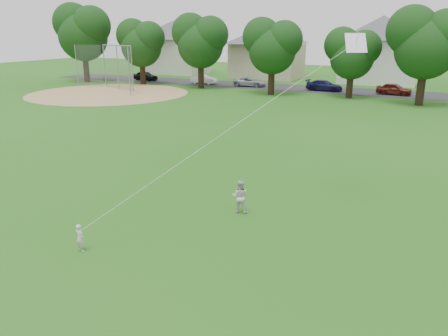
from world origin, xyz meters
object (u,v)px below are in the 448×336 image
at_px(toddler, 80,238).
at_px(kite, 228,130).
at_px(older_boy, 240,196).
at_px(baseball_backstop, 114,68).

bearing_deg(toddler, kite, -123.32).
xyz_separation_m(older_boy, kite, (0.03, -1.23, 2.88)).
distance_m(kite, baseball_backstop, 40.78).
xyz_separation_m(older_boy, baseball_backstop, (-28.87, 27.53, 1.92)).
height_order(older_boy, kite, kite).
bearing_deg(toddler, older_boy, -115.60).
height_order(toddler, older_boy, older_boy).
bearing_deg(older_boy, baseball_backstop, -54.07).
xyz_separation_m(toddler, older_boy, (3.35, 5.16, 0.19)).
bearing_deg(kite, baseball_backstop, 135.15).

